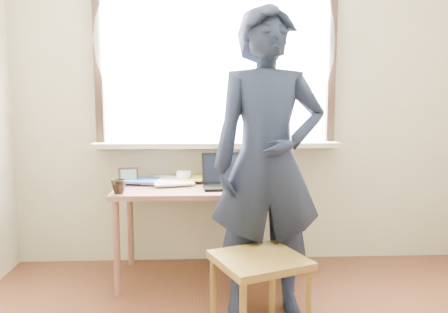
{
  "coord_description": "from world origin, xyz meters",
  "views": [
    {
      "loc": [
        -0.3,
        -1.39,
        1.25
      ],
      "look_at": [
        -0.19,
        0.95,
        0.96
      ],
      "focal_mm": 35.0,
      "sensor_mm": 36.0,
      "label": 1
    }
  ],
  "objects_px": {
    "laptop": "(227,179)",
    "desk": "(206,196)",
    "mug_white": "(184,177)",
    "mug_dark": "(119,187)",
    "person": "(268,164)",
    "work_chair": "(260,269)"
  },
  "relations": [
    {
      "from": "laptop",
      "to": "desk",
      "type": "bearing_deg",
      "value": 168.05
    },
    {
      "from": "laptop",
      "to": "mug_white",
      "type": "distance_m",
      "value": 0.36
    },
    {
      "from": "laptop",
      "to": "mug_dark",
      "type": "xyz_separation_m",
      "value": [
        -0.71,
        -0.19,
        -0.01
      ]
    },
    {
      "from": "mug_white",
      "to": "person",
      "type": "relative_size",
      "value": 0.06
    },
    {
      "from": "mug_white",
      "to": "person",
      "type": "xyz_separation_m",
      "value": [
        0.52,
        -0.69,
        0.19
      ]
    },
    {
      "from": "mug_white",
      "to": "work_chair",
      "type": "distance_m",
      "value": 1.12
    },
    {
      "from": "work_chair",
      "to": "person",
      "type": "height_order",
      "value": "person"
    },
    {
      "from": "desk",
      "to": "laptop",
      "type": "xyz_separation_m",
      "value": [
        0.15,
        -0.03,
        0.12
      ]
    },
    {
      "from": "desk",
      "to": "laptop",
      "type": "height_order",
      "value": "laptop"
    },
    {
      "from": "mug_dark",
      "to": "work_chair",
      "type": "distance_m",
      "value": 1.08
    },
    {
      "from": "desk",
      "to": "mug_white",
      "type": "height_order",
      "value": "mug_white"
    },
    {
      "from": "mug_dark",
      "to": "laptop",
      "type": "bearing_deg",
      "value": 15.06
    },
    {
      "from": "laptop",
      "to": "person",
      "type": "bearing_deg",
      "value": -67.87
    },
    {
      "from": "desk",
      "to": "mug_dark",
      "type": "bearing_deg",
      "value": -158.41
    },
    {
      "from": "person",
      "to": "laptop",
      "type": "bearing_deg",
      "value": 109.33
    },
    {
      "from": "mug_white",
      "to": "laptop",
      "type": "bearing_deg",
      "value": -30.39
    },
    {
      "from": "desk",
      "to": "mug_white",
      "type": "xyz_separation_m",
      "value": [
        -0.16,
        0.15,
        0.11
      ]
    },
    {
      "from": "person",
      "to": "work_chair",
      "type": "bearing_deg",
      "value": -108.34
    },
    {
      "from": "work_chair",
      "to": "desk",
      "type": "bearing_deg",
      "value": 108.65
    },
    {
      "from": "desk",
      "to": "mug_white",
      "type": "distance_m",
      "value": 0.25
    },
    {
      "from": "mug_dark",
      "to": "person",
      "type": "distance_m",
      "value": 0.99
    },
    {
      "from": "laptop",
      "to": "work_chair",
      "type": "distance_m",
      "value": 0.87
    }
  ]
}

